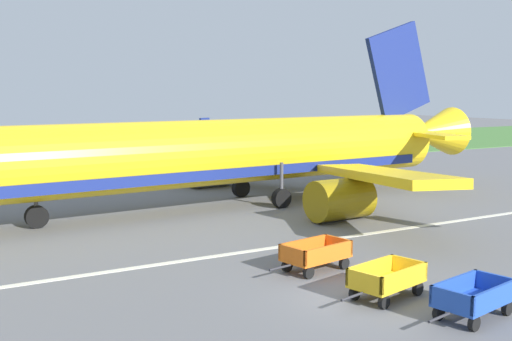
{
  "coord_description": "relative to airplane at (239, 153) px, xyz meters",
  "views": [
    {
      "loc": [
        -12.54,
        -15.16,
        6.64
      ],
      "look_at": [
        2.29,
        10.71,
        2.8
      ],
      "focal_mm": 43.8,
      "sensor_mm": 36.0,
      "label": 1
    }
  ],
  "objects": [
    {
      "name": "airplane",
      "position": [
        0.0,
        0.0,
        0.0
      ],
      "size": [
        37.64,
        30.25,
        11.34
      ],
      "color": "yellow",
      "rests_on": "ground"
    },
    {
      "name": "grass_strip",
      "position": [
        -4.51,
        31.36,
        -3.02
      ],
      "size": [
        220.0,
        28.0,
        0.06
      ],
      "primitive_type": "cube",
      "color": "#477A38",
      "rests_on": "ground"
    },
    {
      "name": "apron_stripe",
      "position": [
        -4.51,
        -9.67,
        -3.05
      ],
      "size": [
        120.0,
        0.36,
        0.01
      ],
      "primitive_type": "cube",
      "color": "silver",
      "rests_on": "ground"
    },
    {
      "name": "baggage_cart_second_in_row",
      "position": [
        -3.74,
        -16.95,
        -2.45
      ],
      "size": [
        3.62,
        1.94,
        1.07
      ],
      "color": "gold",
      "rests_on": "ground"
    },
    {
      "name": "ground_plane",
      "position": [
        -4.51,
        -16.56,
        -3.05
      ],
      "size": [
        220.0,
        220.0,
        0.0
      ],
      "primitive_type": "plane",
      "color": "slate"
    },
    {
      "name": "baggage_cart_nearest",
      "position": [
        -2.74,
        -19.58,
        -2.45
      ],
      "size": [
        3.63,
        1.86,
        1.07
      ],
      "color": "#234CB2",
      "rests_on": "ground"
    },
    {
      "name": "baggage_cart_third_in_row",
      "position": [
        -3.95,
        -13.3,
        -2.45
      ],
      "size": [
        3.63,
        1.83,
        1.07
      ],
      "color": "orange",
      "rests_on": "ground"
    }
  ]
}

